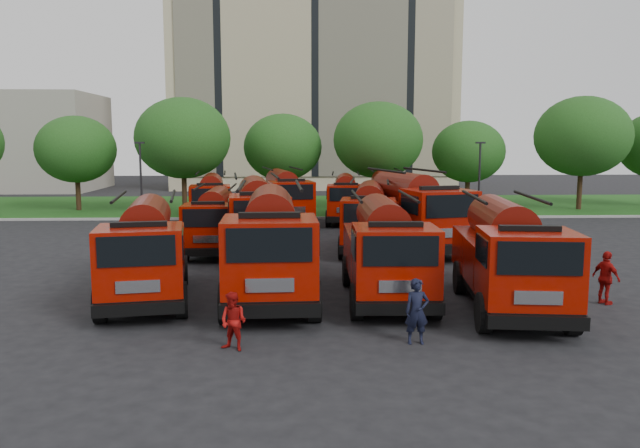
# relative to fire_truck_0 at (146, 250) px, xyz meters

# --- Properties ---
(ground) EXTENTS (140.00, 140.00, 0.00)m
(ground) POSITION_rel_fire_truck_0_xyz_m (5.06, 2.88, -1.63)
(ground) COLOR black
(ground) RESTS_ON ground
(lawn) EXTENTS (70.00, 16.00, 0.12)m
(lawn) POSITION_rel_fire_truck_0_xyz_m (5.06, 28.88, -1.57)
(lawn) COLOR #194512
(lawn) RESTS_ON ground
(curb) EXTENTS (70.00, 0.30, 0.14)m
(curb) POSITION_rel_fire_truck_0_xyz_m (5.06, 20.78, -1.56)
(curb) COLOR gray
(curb) RESTS_ON ground
(apartment_building) EXTENTS (30.00, 14.18, 25.00)m
(apartment_building) POSITION_rel_fire_truck_0_xyz_m (7.06, 50.82, 10.87)
(apartment_building) COLOR tan
(apartment_building) RESTS_ON ground
(side_building) EXTENTS (18.00, 12.00, 10.00)m
(side_building) POSITION_rel_fire_truck_0_xyz_m (-24.94, 46.88, 3.37)
(side_building) COLOR gray
(side_building) RESTS_ON ground
(tree_1) EXTENTS (5.71, 5.71, 6.98)m
(tree_1) POSITION_rel_fire_truck_0_xyz_m (-10.94, 25.88, 2.92)
(tree_1) COLOR #382314
(tree_1) RESTS_ON ground
(tree_2) EXTENTS (6.72, 6.72, 8.22)m
(tree_2) POSITION_rel_fire_truck_0_xyz_m (-2.94, 24.38, 3.73)
(tree_2) COLOR #382314
(tree_2) RESTS_ON ground
(tree_3) EXTENTS (5.88, 5.88, 7.19)m
(tree_3) POSITION_rel_fire_truck_0_xyz_m (4.06, 26.88, 3.06)
(tree_3) COLOR #382314
(tree_3) RESTS_ON ground
(tree_4) EXTENTS (6.55, 6.55, 8.01)m
(tree_4) POSITION_rel_fire_truck_0_xyz_m (11.06, 25.38, 3.59)
(tree_4) COLOR #382314
(tree_4) RESTS_ON ground
(tree_5) EXTENTS (5.46, 5.46, 6.68)m
(tree_5) POSITION_rel_fire_truck_0_xyz_m (18.06, 26.38, 2.72)
(tree_5) COLOR #382314
(tree_5) RESTS_ON ground
(tree_6) EXTENTS (6.89, 6.89, 8.42)m
(tree_6) POSITION_rel_fire_truck_0_xyz_m (26.06, 24.88, 3.86)
(tree_6) COLOR #382314
(tree_6) RESTS_ON ground
(lamp_post_0) EXTENTS (0.60, 0.25, 5.11)m
(lamp_post_0) POSITION_rel_fire_truck_0_xyz_m (-4.94, 20.08, 1.27)
(lamp_post_0) COLOR black
(lamp_post_0) RESTS_ON ground
(lamp_post_1) EXTENTS (0.60, 0.25, 5.11)m
(lamp_post_1) POSITION_rel_fire_truck_0_xyz_m (17.06, 20.08, 1.27)
(lamp_post_1) COLOR black
(lamp_post_1) RESTS_ON ground
(fire_truck_0) EXTENTS (3.57, 7.41, 3.24)m
(fire_truck_0) POSITION_rel_fire_truck_0_xyz_m (0.00, 0.00, 0.00)
(fire_truck_0) COLOR black
(fire_truck_0) RESTS_ON ground
(fire_truck_1) EXTENTS (3.08, 7.94, 3.57)m
(fire_truck_1) POSITION_rel_fire_truck_0_xyz_m (4.10, -0.11, 0.17)
(fire_truck_1) COLOR black
(fire_truck_1) RESTS_ON ground
(fire_truck_2) EXTENTS (2.77, 7.16, 3.23)m
(fire_truck_2) POSITION_rel_fire_truck_0_xyz_m (7.89, -0.22, -0.00)
(fire_truck_2) COLOR black
(fire_truck_2) RESTS_ON ground
(fire_truck_3) EXTENTS (3.35, 7.51, 3.31)m
(fire_truck_3) POSITION_rel_fire_truck_0_xyz_m (11.49, -1.66, 0.04)
(fire_truck_3) COLOR black
(fire_truck_3) RESTS_ON ground
(fire_truck_4) EXTENTS (2.42, 6.43, 2.91)m
(fire_truck_4) POSITION_rel_fire_truck_0_xyz_m (1.13, 8.74, -0.16)
(fire_truck_4) COLOR black
(fire_truck_4) RESTS_ON ground
(fire_truck_5) EXTENTS (3.38, 7.75, 3.42)m
(fire_truck_5) POSITION_rel_fire_truck_0_xyz_m (3.14, 8.65, 0.09)
(fire_truck_5) COLOR black
(fire_truck_5) RESTS_ON ground
(fire_truck_6) EXTENTS (3.32, 7.19, 3.16)m
(fire_truck_6) POSITION_rel_fire_truck_0_xyz_m (8.45, 8.90, -0.04)
(fire_truck_6) COLOR black
(fire_truck_6) RESTS_ON ground
(fire_truck_7) EXTENTS (4.44, 8.43, 3.65)m
(fire_truck_7) POSITION_rel_fire_truck_0_xyz_m (10.60, 8.97, 0.21)
(fire_truck_7) COLOR black
(fire_truck_7) RESTS_ON ground
(fire_truck_8) EXTENTS (3.04, 6.99, 3.09)m
(fire_truck_8) POSITION_rel_fire_truck_0_xyz_m (-0.24, 18.25, -0.07)
(fire_truck_8) COLOR black
(fire_truck_8) RESTS_ON ground
(fire_truck_9) EXTENTS (3.76, 7.63, 3.33)m
(fire_truck_9) POSITION_rel_fire_truck_0_xyz_m (4.30, 18.73, 0.05)
(fire_truck_9) COLOR black
(fire_truck_9) RESTS_ON ground
(fire_truck_10) EXTENTS (2.80, 6.74, 3.00)m
(fire_truck_10) POSITION_rel_fire_truck_0_xyz_m (8.18, 19.24, -0.12)
(fire_truck_10) COLOR black
(fire_truck_10) RESTS_ON ground
(fire_truck_11) EXTENTS (2.90, 7.16, 3.20)m
(fire_truck_11) POSITION_rel_fire_truck_0_xyz_m (10.77, 19.30, -0.02)
(fire_truck_11) COLOR black
(fire_truck_11) RESTS_ON ground
(firefighter_0) EXTENTS (0.63, 0.47, 1.70)m
(firefighter_0) POSITION_rel_fire_truck_0_xyz_m (8.01, -4.96, -1.63)
(firefighter_0) COLOR black
(firefighter_0) RESTS_ON ground
(firefighter_1) EXTENTS (0.82, 0.68, 1.48)m
(firefighter_1) POSITION_rel_fire_truck_0_xyz_m (3.35, -5.28, -1.63)
(firefighter_1) COLOR #950D0B
(firefighter_1) RESTS_ON ground
(firefighter_2) EXTENTS (0.93, 1.15, 1.72)m
(firefighter_2) POSITION_rel_fire_truck_0_xyz_m (14.81, -1.34, -1.63)
(firefighter_2) COLOR #950D0B
(firefighter_2) RESTS_ON ground
(firefighter_3) EXTENTS (1.38, 0.93, 1.94)m
(firefighter_3) POSITION_rel_fire_truck_0_xyz_m (12.77, 2.05, -1.63)
(firefighter_3) COLOR black
(firefighter_3) RESTS_ON ground
(firefighter_4) EXTENTS (1.00, 1.08, 1.85)m
(firefighter_4) POSITION_rel_fire_truck_0_xyz_m (-0.03, 1.98, -1.63)
(firefighter_4) COLOR black
(firefighter_4) RESTS_ON ground
(firefighter_5) EXTENTS (1.65, 0.93, 1.68)m
(firefighter_5) POSITION_rel_fire_truck_0_xyz_m (14.69, 5.22, -1.63)
(firefighter_5) COLOR #950D0B
(firefighter_5) RESTS_ON ground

